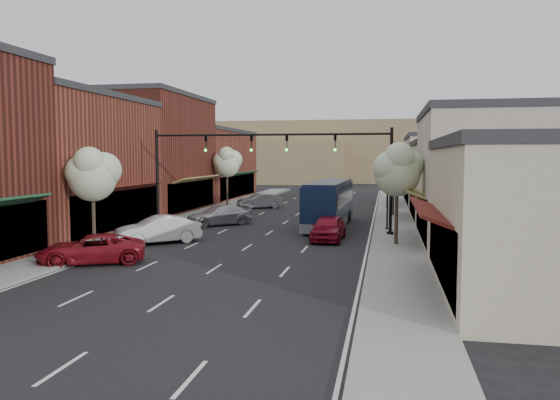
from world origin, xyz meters
The scene contains 28 objects.
ground centered at (0.00, 0.00, 0.00)m, with size 160.00×160.00×0.00m, color black.
sidewalk_left centered at (-8.40, 18.50, 0.07)m, with size 2.80×73.00×0.15m, color gray.
sidewalk_right centered at (8.40, 18.50, 0.07)m, with size 2.80×73.00×0.15m, color gray.
curb_left centered at (-7.00, 18.50, 0.07)m, with size 0.25×73.00×0.17m, color gray.
curb_right centered at (7.00, 18.50, 0.07)m, with size 0.25×73.00×0.17m, color gray.
bldg_left_midnear centered at (-14.23, 6.00, 4.66)m, with size 10.14×14.10×9.40m.
bldg_left_midfar centered at (-14.24, 20.00, 5.40)m, with size 10.14×14.10×10.90m.
bldg_left_far centered at (-14.22, 36.00, 4.16)m, with size 10.14×18.10×8.40m.
bldg_right_near centered at (13.69, -6.00, 2.92)m, with size 9.14×12.10×5.90m.
bldg_right_midnear centered at (13.72, 6.00, 3.91)m, with size 9.14×12.10×7.90m.
bldg_right_midfar centered at (13.70, 18.00, 3.17)m, with size 9.14×12.10×6.40m.
bldg_right_far centered at (13.71, 32.00, 3.66)m, with size 9.14×16.10×7.40m.
hill_far centered at (0.00, 90.00, 6.00)m, with size 120.00×30.00×12.00m, color #7A6647.
hill_near centered at (-25.00, 78.00, 4.00)m, with size 50.00×20.00×8.00m, color #7A6647.
signal_mast_right centered at (5.62, 8.00, 4.62)m, with size 8.22×0.46×7.00m.
signal_mast_left centered at (-5.62, 8.00, 4.62)m, with size 8.22×0.46×7.00m.
tree_right_near centered at (8.35, 3.94, 4.45)m, with size 2.85×2.65×5.95m.
tree_right_far centered at (8.35, 19.94, 3.99)m, with size 2.85×2.65×5.43m.
tree_left_near centered at (-8.25, -0.06, 4.22)m, with size 2.85×2.65×5.69m.
tree_left_far centered at (-8.25, 25.94, 4.60)m, with size 2.85×2.65×6.13m.
lamp_post_near centered at (7.80, 10.50, 3.01)m, with size 0.44×0.44×4.44m.
lamp_post_far centered at (7.80, 28.00, 3.01)m, with size 0.44×0.44×4.44m.
coach_bus centered at (3.63, 12.08, 1.75)m, with size 2.75×10.97×3.34m.
red_hatchback centered at (4.25, 5.51, 0.78)m, with size 1.84×4.58×1.56m, color maroon.
parked_car_a centered at (-6.20, -3.91, 0.71)m, with size 2.34×5.08×1.41m, color maroon.
parked_car_b centered at (-5.55, 2.42, 0.81)m, with size 1.72×4.95×1.63m, color silver.
parked_car_c centered at (-4.60, 11.36, 0.74)m, with size 2.08×5.11×1.48m, color #A5A5AA.
parked_car_e centered at (-4.62, 24.90, 0.73)m, with size 1.55×4.45×1.46m, color #9A9A9F.
Camera 1 is at (7.70, -27.67, 5.17)m, focal length 35.00 mm.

